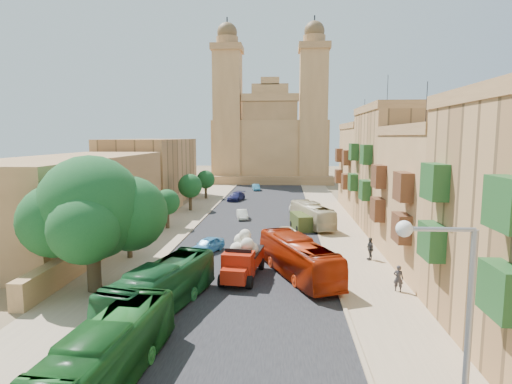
# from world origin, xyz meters

# --- Properties ---
(ground) EXTENTS (260.00, 260.00, 0.00)m
(ground) POSITION_xyz_m (0.00, 0.00, 0.00)
(ground) COLOR brown
(road_surface) EXTENTS (14.00, 140.00, 0.01)m
(road_surface) POSITION_xyz_m (0.00, 30.00, 0.01)
(road_surface) COLOR black
(road_surface) RESTS_ON ground
(sidewalk_east) EXTENTS (5.00, 140.00, 0.01)m
(sidewalk_east) POSITION_xyz_m (9.50, 30.00, 0.01)
(sidewalk_east) COLOR #9C8466
(sidewalk_east) RESTS_ON ground
(sidewalk_west) EXTENTS (5.00, 140.00, 0.01)m
(sidewalk_west) POSITION_xyz_m (-9.50, 30.00, 0.01)
(sidewalk_west) COLOR #9C8466
(sidewalk_west) RESTS_ON ground
(kerb_east) EXTENTS (0.25, 140.00, 0.12)m
(kerb_east) POSITION_xyz_m (7.00, 30.00, 0.06)
(kerb_east) COLOR #9C8466
(kerb_east) RESTS_ON ground
(kerb_west) EXTENTS (0.25, 140.00, 0.12)m
(kerb_west) POSITION_xyz_m (-7.00, 30.00, 0.06)
(kerb_west) COLOR #9C8466
(kerb_west) RESTS_ON ground
(townhouse_b) EXTENTS (9.00, 14.00, 14.90)m
(townhouse_b) POSITION_xyz_m (15.95, 11.00, 5.66)
(townhouse_b) COLOR #A77A4B
(townhouse_b) RESTS_ON ground
(townhouse_c) EXTENTS (9.00, 14.00, 17.40)m
(townhouse_c) POSITION_xyz_m (15.95, 25.00, 6.91)
(townhouse_c) COLOR #B28250
(townhouse_c) RESTS_ON ground
(townhouse_d) EXTENTS (9.00, 14.00, 15.90)m
(townhouse_d) POSITION_xyz_m (15.95, 39.00, 6.16)
(townhouse_d) COLOR #A77A4B
(townhouse_d) RESTS_ON ground
(west_wall) EXTENTS (1.00, 40.00, 1.80)m
(west_wall) POSITION_xyz_m (-12.50, 20.00, 0.90)
(west_wall) COLOR #A77A4B
(west_wall) RESTS_ON ground
(west_building_low) EXTENTS (10.00, 28.00, 8.40)m
(west_building_low) POSITION_xyz_m (-18.00, 18.00, 4.20)
(west_building_low) COLOR olive
(west_building_low) RESTS_ON ground
(west_building_mid) EXTENTS (10.00, 22.00, 10.00)m
(west_building_mid) POSITION_xyz_m (-18.00, 44.00, 5.00)
(west_building_mid) COLOR #B28250
(west_building_mid) RESTS_ON ground
(church) EXTENTS (28.00, 22.50, 36.30)m
(church) POSITION_xyz_m (-0.00, 78.61, 9.52)
(church) COLOR #A77A4B
(church) RESTS_ON ground
(ficus_tree) EXTENTS (9.20, 8.46, 9.20)m
(ficus_tree) POSITION_xyz_m (-9.42, 4.01, 5.44)
(ficus_tree) COLOR #3A2D1D
(ficus_tree) RESTS_ON ground
(street_tree_a) EXTENTS (3.43, 3.43, 5.27)m
(street_tree_a) POSITION_xyz_m (-10.00, 12.00, 3.53)
(street_tree_a) COLOR #3A2D1D
(street_tree_a) RESTS_ON ground
(street_tree_b) EXTENTS (2.92, 2.92, 4.49)m
(street_tree_b) POSITION_xyz_m (-10.00, 24.00, 3.00)
(street_tree_b) COLOR #3A2D1D
(street_tree_b) RESTS_ON ground
(street_tree_c) EXTENTS (3.37, 3.37, 5.18)m
(street_tree_c) POSITION_xyz_m (-10.00, 36.00, 3.47)
(street_tree_c) COLOR #3A2D1D
(street_tree_c) RESTS_ON ground
(street_tree_d) EXTENTS (3.10, 3.10, 4.76)m
(street_tree_d) POSITION_xyz_m (-10.00, 48.00, 3.18)
(street_tree_d) COLOR #3A2D1D
(street_tree_d) RESTS_ON ground
(streetlamp) EXTENTS (2.11, 0.44, 8.22)m
(streetlamp) POSITION_xyz_m (7.72, -12.00, 5.20)
(streetlamp) COLOR gray
(streetlamp) RESTS_ON ground
(red_truck) EXTENTS (3.02, 6.16, 3.47)m
(red_truck) POSITION_xyz_m (0.24, 7.38, 1.52)
(red_truck) COLOR #A01E0C
(red_truck) RESTS_ON ground
(olive_pickup) EXTENTS (2.67, 4.48, 1.73)m
(olive_pickup) POSITION_xyz_m (5.28, 24.52, 0.85)
(olive_pickup) COLOR #3A461A
(olive_pickup) RESTS_ON ground
(bus_green_south) EXTENTS (3.14, 10.16, 2.79)m
(bus_green_south) POSITION_xyz_m (-4.00, -6.88, 1.39)
(bus_green_south) COLOR #18541D
(bus_green_south) RESTS_ON ground
(bus_green_north) EXTENTS (4.88, 10.58, 2.87)m
(bus_green_north) POSITION_xyz_m (-4.00, 1.00, 1.44)
(bus_green_north) COLOR #185428
(bus_green_north) RESTS_ON ground
(bus_red_east) EXTENTS (6.23, 10.62, 2.92)m
(bus_red_east) POSITION_xyz_m (4.34, 7.84, 1.46)
(bus_red_east) COLOR #A12308
(bus_red_east) RESTS_ON ground
(bus_cream_east) EXTENTS (4.95, 9.88, 2.68)m
(bus_cream_east) POSITION_xyz_m (6.50, 26.20, 1.34)
(bus_cream_east) COLOR beige
(bus_cream_east) RESTS_ON ground
(car_blue_a) EXTENTS (3.10, 4.30, 1.36)m
(car_blue_a) POSITION_xyz_m (-3.62, 14.04, 0.68)
(car_blue_a) COLOR #3A8DC1
(car_blue_a) RESTS_ON ground
(car_white_a) EXTENTS (1.89, 3.74, 1.18)m
(car_white_a) POSITION_xyz_m (-2.03, 30.06, 0.59)
(car_white_a) COLOR silver
(car_white_a) RESTS_ON ground
(car_cream) EXTENTS (3.59, 4.75, 1.20)m
(car_cream) POSITION_xyz_m (3.36, 20.26, 0.60)
(car_cream) COLOR beige
(car_cream) RESTS_ON ground
(car_dkblue) EXTENTS (2.97, 5.03, 1.37)m
(car_dkblue) POSITION_xyz_m (-4.57, 45.71, 0.68)
(car_dkblue) COLOR #191C4D
(car_dkblue) RESTS_ON ground
(car_white_b) EXTENTS (1.95, 4.21, 1.40)m
(car_white_b) POSITION_xyz_m (4.85, 36.97, 0.70)
(car_white_b) COLOR white
(car_white_b) RESTS_ON ground
(car_blue_b) EXTENTS (1.89, 3.81, 1.20)m
(car_blue_b) POSITION_xyz_m (-2.21, 59.35, 0.60)
(car_blue_b) COLOR teal
(car_blue_b) RESTS_ON ground
(pedestrian_a) EXTENTS (0.78, 0.66, 1.82)m
(pedestrian_a) POSITION_xyz_m (11.00, 5.23, 0.91)
(pedestrian_a) COLOR #2C2A2F
(pedestrian_a) RESTS_ON ground
(pedestrian_c) EXTENTS (0.70, 1.21, 1.94)m
(pedestrian_c) POSITION_xyz_m (10.57, 12.65, 0.97)
(pedestrian_c) COLOR #383738
(pedestrian_c) RESTS_ON ground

